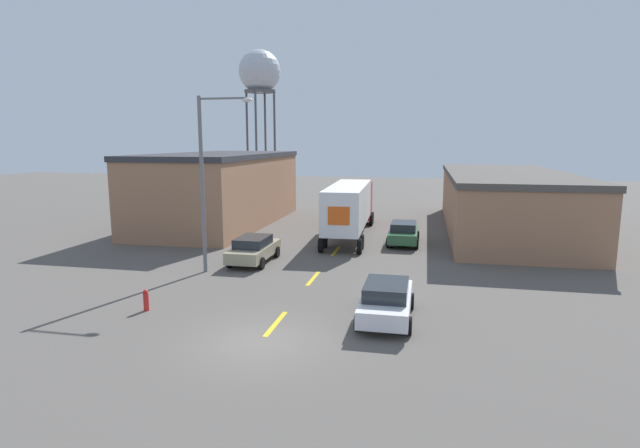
# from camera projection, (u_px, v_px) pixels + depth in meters

# --- Properties ---
(ground_plane) EXTENTS (160.00, 160.00, 0.00)m
(ground_plane) POSITION_uv_depth(u_px,v_px,m) (261.00, 342.00, 17.37)
(ground_plane) COLOR #56514C
(road_centerline) EXTENTS (0.20, 15.70, 0.01)m
(road_centerline) POSITION_uv_depth(u_px,v_px,m) (313.00, 278.00, 25.40)
(road_centerline) COLOR gold
(road_centerline) RESTS_ON ground_plane
(warehouse_left) EXTENTS (8.28, 18.72, 5.91)m
(warehouse_left) POSITION_uv_depth(u_px,v_px,m) (221.00, 189.00, 41.55)
(warehouse_left) COLOR #9E7051
(warehouse_left) RESTS_ON ground_plane
(warehouse_right) EXTENTS (8.64, 23.31, 4.58)m
(warehouse_right) POSITION_uv_depth(u_px,v_px,m) (504.00, 201.00, 38.57)
(warehouse_right) COLOR #9E7051
(warehouse_right) RESTS_ON ground_plane
(semi_truck) EXTENTS (3.22, 13.70, 3.87)m
(semi_truck) POSITION_uv_depth(u_px,v_px,m) (351.00, 204.00, 36.48)
(semi_truck) COLOR #B21919
(semi_truck) RESTS_ON ground_plane
(parked_car_left_far) EXTENTS (2.08, 4.63, 1.51)m
(parked_car_left_far) POSITION_uv_depth(u_px,v_px,m) (254.00, 249.00, 28.63)
(parked_car_left_far) COLOR tan
(parked_car_left_far) RESTS_ON ground_plane
(parked_car_right_far) EXTENTS (2.08, 4.63, 1.51)m
(parked_car_right_far) POSITION_uv_depth(u_px,v_px,m) (403.00, 232.00, 33.75)
(parked_car_right_far) COLOR #2D5B38
(parked_car_right_far) RESTS_ON ground_plane
(parked_car_right_near) EXTENTS (2.08, 4.63, 1.51)m
(parked_car_right_near) POSITION_uv_depth(u_px,v_px,m) (386.00, 300.00, 19.47)
(parked_car_right_near) COLOR silver
(parked_car_right_near) RESTS_ON ground_plane
(water_tower) EXTENTS (5.39, 5.39, 18.44)m
(water_tower) POSITION_uv_depth(u_px,v_px,m) (260.00, 74.00, 64.11)
(water_tower) COLOR #47474C
(water_tower) RESTS_ON ground_plane
(street_lamp) EXTENTS (2.95, 0.32, 9.17)m
(street_lamp) POSITION_uv_depth(u_px,v_px,m) (208.00, 173.00, 25.77)
(street_lamp) COLOR slate
(street_lamp) RESTS_ON ground_plane
(fire_hydrant) EXTENTS (0.22, 0.22, 0.90)m
(fire_hydrant) POSITION_uv_depth(u_px,v_px,m) (146.00, 300.00, 20.52)
(fire_hydrant) COLOR red
(fire_hydrant) RESTS_ON ground_plane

